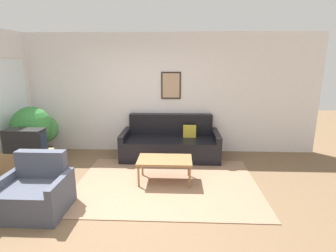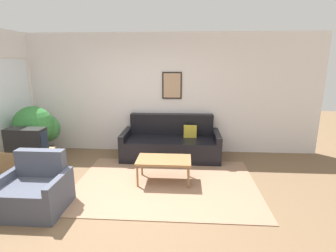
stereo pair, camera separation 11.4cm
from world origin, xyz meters
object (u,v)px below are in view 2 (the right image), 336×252
at_px(potted_plant_tall, 34,126).
at_px(armchair, 34,192).
at_px(tv, 26,139).
at_px(coffee_table, 164,161).
at_px(couch, 171,144).

bearing_deg(potted_plant_tall, armchair, -61.20).
bearing_deg(tv, potted_plant_tall, 111.10).
xyz_separation_m(armchair, potted_plant_tall, (-0.93, 1.70, 0.52)).
height_order(coffee_table, potted_plant_tall, potted_plant_tall).
relative_size(coffee_table, tv, 1.41).
bearing_deg(couch, armchair, -129.51).
distance_m(couch, coffee_table, 1.24).
bearing_deg(couch, coffee_table, -92.63).
bearing_deg(coffee_table, armchair, -150.83).
xyz_separation_m(couch, potted_plant_tall, (-2.77, -0.54, 0.48)).
bearing_deg(armchair, couch, 56.82).
xyz_separation_m(coffee_table, armchair, (-1.78, -1.00, -0.12)).
bearing_deg(potted_plant_tall, coffee_table, -14.44).
distance_m(armchair, potted_plant_tall, 2.00).
height_order(couch, potted_plant_tall, potted_plant_tall).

